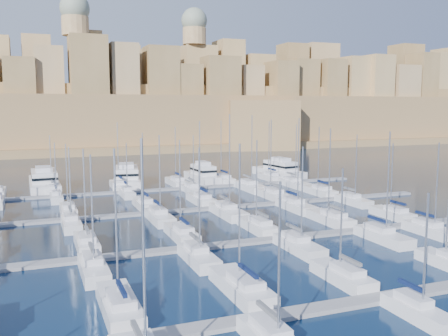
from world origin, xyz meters
name	(u,v)px	position (x,y,z in m)	size (l,w,h in m)	color
ground	(237,222)	(0.00, 0.00, 0.00)	(600.00, 600.00, 0.00)	black
pontoon_near	(378,299)	(0.00, -34.00, 0.20)	(84.00, 2.00, 0.40)	slate
pontoon_mid_near	(271,240)	(0.00, -12.00, 0.20)	(84.00, 2.00, 0.40)	slate
pontoon_mid_far	(215,208)	(0.00, 10.00, 0.20)	(84.00, 2.00, 0.40)	slate
pontoon_far	(180,189)	(0.00, 32.00, 0.20)	(84.00, 2.00, 0.40)	slate
sailboat_1	(119,305)	(-22.80, -28.29, 0.75)	(2.89, 9.65, 14.66)	silver
sailboat_2	(242,287)	(-11.15, -28.02, 0.76)	(3.06, 10.21, 14.73)	silver
sailboat_3	(343,276)	(-0.29, -28.82, 0.72)	(2.58, 8.59, 12.02)	silver
sailboat_9	(418,312)	(0.51, -38.58, 0.71)	(2.21, 7.36, 11.24)	silver
sailboat_13	(87,243)	(-23.35, -6.83, 0.73)	(2.57, 8.56, 12.94)	silver
sailboat_14	(182,233)	(-10.82, -6.58, 0.74)	(2.72, 9.07, 13.74)	silver
sailboat_15	(258,226)	(0.57, -6.56, 0.74)	(2.73, 9.10, 13.40)	silver
sailboat_16	(330,218)	(12.98, -6.23, 0.76)	(2.93, 9.78, 14.81)	silver
sailboat_17	(392,214)	(24.23, -6.81, 0.72)	(2.58, 8.59, 12.29)	silver
sailboat_19	(93,268)	(-23.72, -17.26, 0.73)	(2.62, 8.73, 13.29)	silver
sailboat_20	(198,256)	(-11.99, -17.28, 0.74)	(2.64, 8.79, 13.63)	silver
sailboat_21	(299,245)	(1.06, -17.45, 0.74)	(2.74, 9.12, 13.38)	silver
sailboat_22	(383,236)	(13.72, -17.56, 0.75)	(2.80, 9.35, 14.95)	silver
sailboat_23	(431,230)	(22.03, -17.46, 0.74)	(2.75, 9.16, 13.30)	silver
sailboat_25	(68,210)	(-24.09, 14.98, 0.72)	(2.45, 8.18, 12.00)	silver
sailboat_26	(144,204)	(-11.24, 15.32, 0.74)	(2.66, 8.87, 13.53)	silver
sailboat_27	(201,199)	(-0.57, 15.73, 0.76)	(2.91, 9.71, 15.43)	silver
sailboat_28	(272,194)	(14.01, 15.83, 0.76)	(2.97, 9.91, 15.57)	silver
sailboat_29	(319,191)	(24.69, 15.73, 0.75)	(2.91, 9.71, 14.01)	silver
sailboat_31	(71,223)	(-24.36, 4.87, 0.72)	(2.55, 8.48, 12.39)	silver
sailboat_32	(159,217)	(-11.22, 4.36, 0.75)	(2.86, 9.53, 13.82)	silver
sailboat_33	(228,212)	(0.10, 3.95, 0.78)	(3.10, 10.34, 16.91)	silver
sailboat_34	(296,206)	(12.74, 4.15, 0.77)	(2.98, 9.95, 16.18)	silver
sailboat_35	(353,201)	(25.05, 4.83, 0.73)	(2.57, 8.56, 13.11)	silver
sailboat_37	(52,190)	(-25.79, 36.86, 0.72)	(2.38, 7.92, 12.22)	silver
sailboat_38	(119,185)	(-11.94, 37.64, 0.75)	(2.86, 9.52, 14.68)	silver
sailboat_39	(176,182)	(0.94, 37.72, 0.75)	(2.90, 9.68, 13.53)	silver
sailboat_40	(222,179)	(12.07, 37.98, 0.76)	(3.06, 10.20, 14.80)	silver
sailboat_41	(270,177)	(24.26, 37.46, 0.75)	(2.75, 9.16, 14.48)	silver
sailboat_43	(56,198)	(-25.36, 27.43, 0.71)	(2.20, 7.34, 11.45)	silver
sailboat_44	(127,193)	(-12.12, 27.43, 0.70)	(2.20, 7.35, 11.06)	silver
sailboat_45	(193,190)	(1.32, 26.73, 0.73)	(2.63, 8.76, 12.29)	silver
sailboat_46	(250,187)	(13.84, 25.71, 0.78)	(3.25, 10.83, 16.27)	silver
sailboat_47	(294,183)	(24.77, 26.26, 0.75)	(2.91, 9.71, 14.12)	silver
motor_yacht_a	(44,181)	(-27.13, 42.93, 1.73)	(6.23, 19.72, 5.25)	silver
motor_yacht_b	(127,177)	(-9.35, 42.82, 1.73)	(9.12, 20.10, 5.25)	silver
motor_yacht_c	(202,175)	(8.00, 40.24, 1.73)	(4.91, 14.22, 5.25)	silver
motor_yacht_d	(279,170)	(29.02, 41.56, 1.73)	(7.55, 17.34, 5.25)	silver
fortified_city	(101,113)	(-0.19, 155.26, 14.74)	(460.00, 108.95, 59.52)	brown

